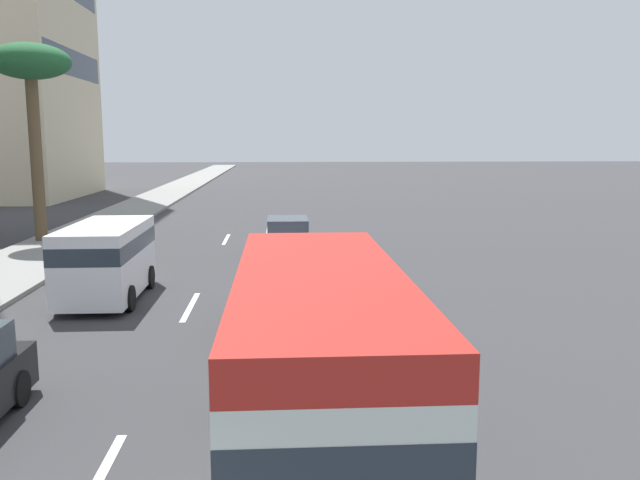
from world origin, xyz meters
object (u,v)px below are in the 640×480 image
minibus_third (320,366)px  palm_tree (31,71)px  van_fifth (107,257)px  car_fourth (292,301)px  car_second (288,238)px

minibus_third → palm_tree: size_ratio=0.80×
minibus_third → van_fifth: minibus_third is taller
minibus_third → car_fourth: minibus_third is taller
minibus_third → car_fourth: size_ratio=1.50×
car_second → palm_tree: size_ratio=0.46×
minibus_third → van_fifth: 12.01m
palm_tree → car_fourth: bearing=-142.1°
minibus_third → palm_tree: 24.90m
minibus_third → car_second: bearing=0.7°
van_fifth → palm_tree: bearing=-151.9°
car_second → car_fourth: bearing=179.9°
car_fourth → van_fifth: van_fifth is taller
car_second → palm_tree: bearing=71.1°
car_second → palm_tree: palm_tree is taller
car_second → car_fourth: size_ratio=0.86×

